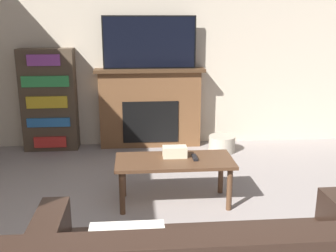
{
  "coord_description": "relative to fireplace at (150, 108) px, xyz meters",
  "views": [
    {
      "loc": [
        -0.38,
        -1.18,
        1.66
      ],
      "look_at": [
        -0.08,
        2.41,
        0.68
      ],
      "focal_mm": 42.0,
      "sensor_mm": 36.0,
      "label": 1
    }
  ],
  "objects": [
    {
      "name": "fireplace",
      "position": [
        0.0,
        0.0,
        0.0
      ],
      "size": [
        1.42,
        0.28,
        1.04
      ],
      "color": "brown",
      "rests_on": "ground_plane"
    },
    {
      "name": "tissue_box",
      "position": [
        0.16,
        -1.67,
        -0.05
      ],
      "size": [
        0.22,
        0.12,
        0.1
      ],
      "color": "beige",
      "rests_on": "coffee_table"
    },
    {
      "name": "bookshelf",
      "position": [
        -1.29,
        -0.02,
        0.13
      ],
      "size": [
        0.68,
        0.29,
        1.3
      ],
      "color": "#4C3D2D",
      "rests_on": "ground_plane"
    },
    {
      "name": "remote_control",
      "position": [
        0.34,
        -1.73,
        -0.09
      ],
      "size": [
        0.04,
        0.15,
        0.02
      ],
      "color": "black",
      "rests_on": "coffee_table"
    },
    {
      "name": "storage_basket",
      "position": [
        0.91,
        -0.33,
        -0.42
      ],
      "size": [
        0.34,
        0.34,
        0.21
      ],
      "color": "#BCB29E",
      "rests_on": "ground_plane"
    },
    {
      "name": "wall_back",
      "position": [
        0.19,
        0.14,
        0.83
      ],
      "size": [
        5.95,
        0.06,
        2.7
      ],
      "color": "beige",
      "rests_on": "ground_plane"
    },
    {
      "name": "tv",
      "position": [
        0.0,
        -0.02,
        0.85
      ],
      "size": [
        1.18,
        0.03,
        0.66
      ],
      "color": "black",
      "rests_on": "fireplace"
    },
    {
      "name": "coffee_table",
      "position": [
        0.15,
        -1.74,
        -0.15
      ],
      "size": [
        1.07,
        0.48,
        0.43
      ],
      "color": "brown",
      "rests_on": "ground_plane"
    }
  ]
}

